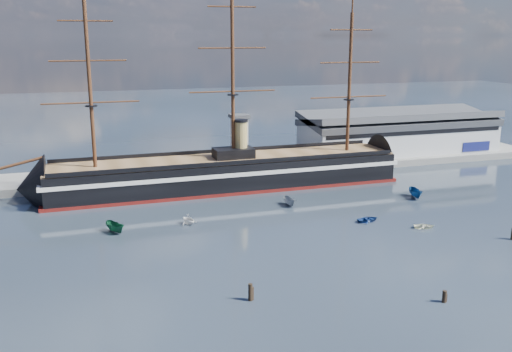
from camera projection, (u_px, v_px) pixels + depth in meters
name	position (u px, v px, depth m)	size (l,w,h in m)	color
ground	(268.00, 208.00, 129.23)	(600.00, 600.00, 0.00)	black
quay	(260.00, 170.00, 165.47)	(180.00, 18.00, 2.00)	slate
warehouse	(399.00, 133.00, 181.57)	(63.00, 21.00, 11.60)	#B7BABC
quay_tower	(239.00, 140.00, 158.27)	(5.00, 5.00, 15.00)	silver
warship	(219.00, 173.00, 144.93)	(112.93, 16.78, 53.94)	black
motorboat_a	(116.00, 233.00, 113.09)	(6.60, 2.42, 2.64)	#134D31
motorboat_b	(368.00, 222.00, 119.85)	(2.98, 1.19, 1.39)	navy
motorboat_c	(290.00, 206.00, 131.02)	(5.89, 2.16, 2.35)	slate
motorboat_d	(189.00, 224.00, 118.21)	(6.40, 2.77, 2.35)	silver
motorboat_e	(424.00, 228.00, 115.78)	(2.62, 1.05, 1.22)	silver
motorboat_f	(415.00, 198.00, 137.27)	(7.10, 2.60, 2.84)	navy
piling_near_left	(250.00, 301.00, 84.13)	(0.64, 0.64, 3.37)	black
piling_near_mid	(444.00, 302.00, 83.56)	(0.64, 0.64, 2.54)	black
piling_far_right	(512.00, 240.00, 109.26)	(0.64, 0.64, 3.07)	black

